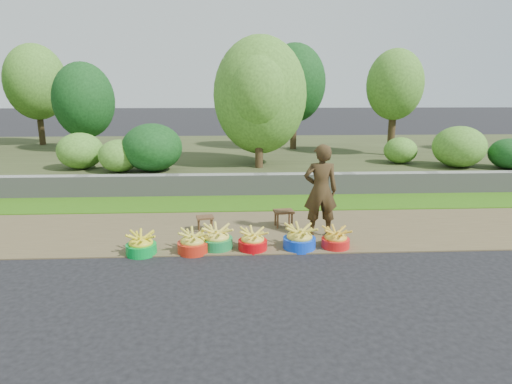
{
  "coord_description": "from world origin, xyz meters",
  "views": [
    {
      "loc": [
        -0.65,
        -6.51,
        2.62
      ],
      "look_at": [
        -0.26,
        1.3,
        0.75
      ],
      "focal_mm": 30.0,
      "sensor_mm": 36.0,
      "label": 1
    }
  ],
  "objects_px": {
    "stool_right": "(284,214)",
    "vendor_woman": "(321,191)",
    "basin_f": "(336,239)",
    "basin_b": "(193,243)",
    "basin_d": "(253,241)",
    "basin_a": "(141,245)",
    "basin_c": "(217,239)",
    "basin_e": "(299,239)",
    "stool_left": "(205,219)"
  },
  "relations": [
    {
      "from": "basin_d",
      "to": "basin_f",
      "type": "xyz_separation_m",
      "value": [
        1.41,
        0.02,
        -0.0
      ]
    },
    {
      "from": "basin_c",
      "to": "basin_e",
      "type": "relative_size",
      "value": 0.98
    },
    {
      "from": "stool_right",
      "to": "stool_left",
      "type": "bearing_deg",
      "value": -173.43
    },
    {
      "from": "basin_d",
      "to": "basin_e",
      "type": "height_order",
      "value": "basin_e"
    },
    {
      "from": "basin_b",
      "to": "stool_right",
      "type": "distance_m",
      "value": 2.07
    },
    {
      "from": "basin_b",
      "to": "basin_c",
      "type": "xyz_separation_m",
      "value": [
        0.38,
        0.15,
        0.01
      ]
    },
    {
      "from": "vendor_woman",
      "to": "stool_left",
      "type": "bearing_deg",
      "value": -8.59
    },
    {
      "from": "basin_e",
      "to": "basin_f",
      "type": "xyz_separation_m",
      "value": [
        0.62,
        0.0,
        -0.02
      ]
    },
    {
      "from": "basin_a",
      "to": "basin_c",
      "type": "distance_m",
      "value": 1.24
    },
    {
      "from": "basin_a",
      "to": "basin_e",
      "type": "height_order",
      "value": "basin_e"
    },
    {
      "from": "basin_a",
      "to": "basin_c",
      "type": "relative_size",
      "value": 0.92
    },
    {
      "from": "stool_left",
      "to": "basin_c",
      "type": "bearing_deg",
      "value": -74.68
    },
    {
      "from": "basin_e",
      "to": "stool_left",
      "type": "relative_size",
      "value": 1.54
    },
    {
      "from": "basin_d",
      "to": "basin_a",
      "type": "bearing_deg",
      "value": -176.94
    },
    {
      "from": "basin_e",
      "to": "stool_right",
      "type": "bearing_deg",
      "value": 96.59
    },
    {
      "from": "basin_b",
      "to": "basin_f",
      "type": "bearing_deg",
      "value": 2.01
    },
    {
      "from": "basin_a",
      "to": "stool_right",
      "type": "xyz_separation_m",
      "value": [
        2.48,
        1.29,
        0.11
      ]
    },
    {
      "from": "basin_a",
      "to": "stool_right",
      "type": "distance_m",
      "value": 2.8
    },
    {
      "from": "basin_a",
      "to": "basin_f",
      "type": "relative_size",
      "value": 1.03
    },
    {
      "from": "basin_d",
      "to": "basin_c",
      "type": "bearing_deg",
      "value": 171.5
    },
    {
      "from": "basin_b",
      "to": "vendor_woman",
      "type": "distance_m",
      "value": 2.45
    },
    {
      "from": "basin_a",
      "to": "basin_f",
      "type": "height_order",
      "value": "basin_a"
    },
    {
      "from": "basin_a",
      "to": "basin_e",
      "type": "relative_size",
      "value": 0.9
    },
    {
      "from": "stool_left",
      "to": "basin_d",
      "type": "bearing_deg",
      "value": -49.83
    },
    {
      "from": "basin_a",
      "to": "vendor_woman",
      "type": "xyz_separation_m",
      "value": [
        3.08,
        0.74,
        0.7
      ]
    },
    {
      "from": "stool_right",
      "to": "vendor_woman",
      "type": "distance_m",
      "value": 1.0
    },
    {
      "from": "basin_f",
      "to": "basin_a",
      "type": "bearing_deg",
      "value": -177.92
    },
    {
      "from": "stool_right",
      "to": "basin_f",
      "type": "bearing_deg",
      "value": -57.25
    },
    {
      "from": "basin_b",
      "to": "basin_f",
      "type": "distance_m",
      "value": 2.4
    },
    {
      "from": "basin_d",
      "to": "basin_e",
      "type": "xyz_separation_m",
      "value": [
        0.79,
        0.02,
        0.02
      ]
    },
    {
      "from": "basin_a",
      "to": "vendor_woman",
      "type": "relative_size",
      "value": 0.29
    },
    {
      "from": "basin_a",
      "to": "basin_d",
      "type": "relative_size",
      "value": 1.02
    },
    {
      "from": "basin_b",
      "to": "basin_f",
      "type": "relative_size",
      "value": 1.07
    },
    {
      "from": "basin_e",
      "to": "vendor_woman",
      "type": "bearing_deg",
      "value": 53.66
    },
    {
      "from": "basin_a",
      "to": "basin_f",
      "type": "bearing_deg",
      "value": 2.08
    },
    {
      "from": "basin_a",
      "to": "basin_c",
      "type": "xyz_separation_m",
      "value": [
        1.22,
        0.19,
        0.01
      ]
    },
    {
      "from": "basin_d",
      "to": "basin_e",
      "type": "bearing_deg",
      "value": 1.44
    },
    {
      "from": "basin_b",
      "to": "stool_right",
      "type": "xyz_separation_m",
      "value": [
        1.64,
        1.26,
        0.11
      ]
    },
    {
      "from": "basin_b",
      "to": "basin_c",
      "type": "relative_size",
      "value": 0.95
    },
    {
      "from": "basin_e",
      "to": "basin_d",
      "type": "bearing_deg",
      "value": -178.56
    },
    {
      "from": "basin_d",
      "to": "vendor_woman",
      "type": "distance_m",
      "value": 1.57
    },
    {
      "from": "stool_right",
      "to": "basin_b",
      "type": "bearing_deg",
      "value": -142.62
    },
    {
      "from": "basin_d",
      "to": "basin_e",
      "type": "distance_m",
      "value": 0.79
    },
    {
      "from": "basin_e",
      "to": "stool_left",
      "type": "height_order",
      "value": "basin_e"
    },
    {
      "from": "vendor_woman",
      "to": "basin_c",
      "type": "bearing_deg",
      "value": 18.05
    },
    {
      "from": "basin_e",
      "to": "stool_right",
      "type": "xyz_separation_m",
      "value": [
        -0.14,
        1.17,
        0.1
      ]
    },
    {
      "from": "basin_e",
      "to": "vendor_woman",
      "type": "distance_m",
      "value": 1.03
    },
    {
      "from": "stool_right",
      "to": "vendor_woman",
      "type": "relative_size",
      "value": 0.24
    },
    {
      "from": "basin_b",
      "to": "basin_d",
      "type": "xyz_separation_m",
      "value": [
        0.99,
        0.06,
        -0.01
      ]
    },
    {
      "from": "basin_a",
      "to": "stool_left",
      "type": "bearing_deg",
      "value": 49.02
    }
  ]
}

